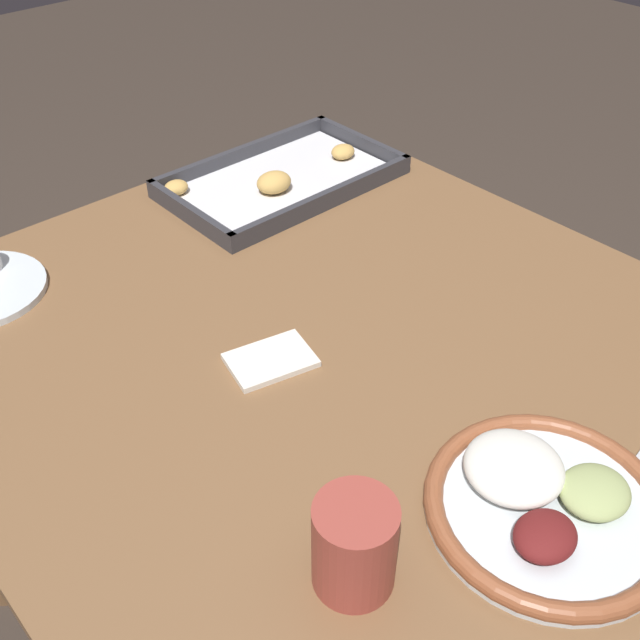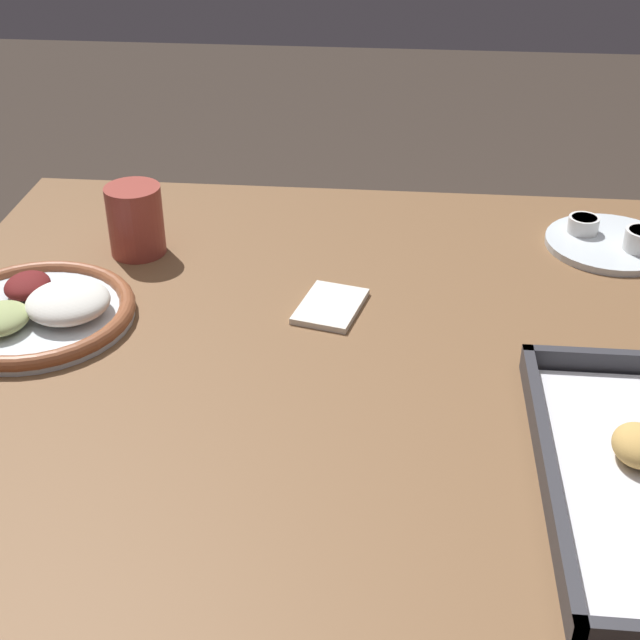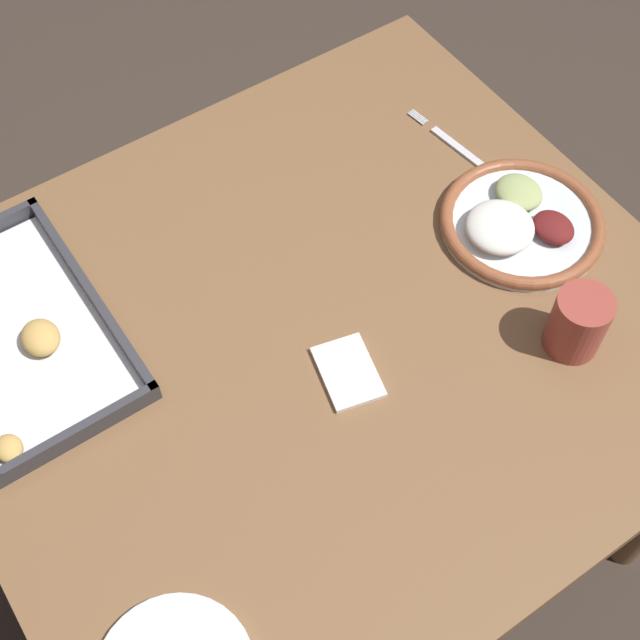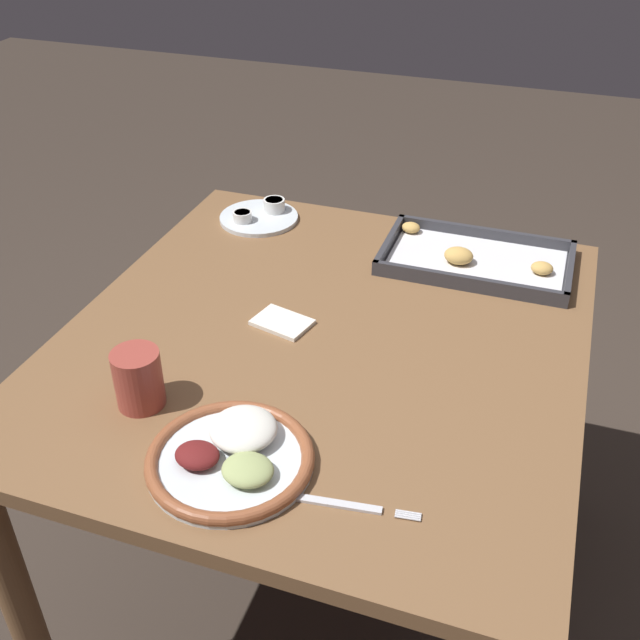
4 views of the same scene
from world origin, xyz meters
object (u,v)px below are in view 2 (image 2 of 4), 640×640
(saucer_plate, at_px, (613,241))
(napkin, at_px, (330,306))
(drinking_cup, at_px, (136,220))
(dinner_plate, at_px, (37,311))

(saucer_plate, relative_size, napkin, 1.55)
(saucer_plate, height_order, drinking_cup, drinking_cup)
(dinner_plate, height_order, napkin, dinner_plate)
(dinner_plate, bearing_deg, napkin, 99.84)
(napkin, bearing_deg, dinner_plate, -80.16)
(dinner_plate, relative_size, napkin, 2.10)
(dinner_plate, relative_size, drinking_cup, 2.51)
(dinner_plate, xyz_separation_m, saucer_plate, (-0.27, 0.74, -0.00))
(drinking_cup, bearing_deg, napkin, 65.07)
(dinner_plate, bearing_deg, saucer_plate, 109.94)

